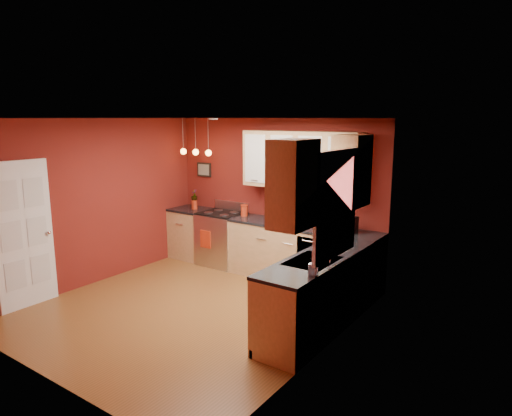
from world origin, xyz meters
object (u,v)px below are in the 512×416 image
Objects in this scene: soap_pump at (313,267)px; red_canister at (244,210)px; coffee_maker at (351,225)px; gas_range at (222,238)px; sink at (313,263)px.

red_canister is at bearing 140.06° from soap_pump.
red_canister is 1.98m from coffee_maker.
soap_pump is (2.40, -2.01, 0.00)m from red_canister.
gas_range is 2.51m from coffee_maker.
sink is 2.66m from red_canister.
soap_pump is (0.42, -1.97, -0.01)m from coffee_maker.
gas_range is at bearing 150.22° from sink.
coffee_maker reaches higher than red_canister.
soap_pump reaches higher than red_canister.
sink is at bearing -29.78° from gas_range.
soap_pump is (0.25, -0.46, 0.12)m from sink.
soap_pump reaches higher than gas_range.
coffee_maker reaches higher than soap_pump.
sink reaches higher than soap_pump.
sink is at bearing 118.35° from soap_pump.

